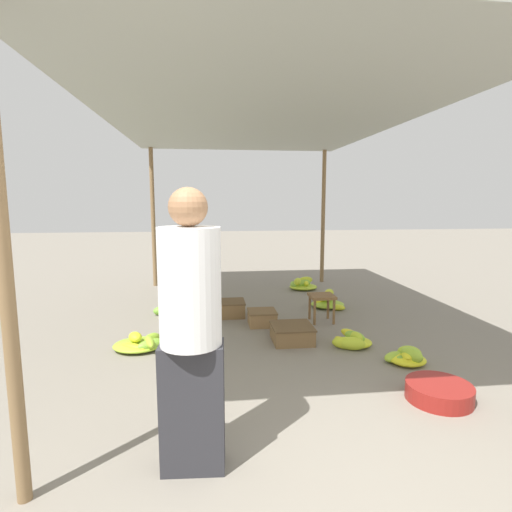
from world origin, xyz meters
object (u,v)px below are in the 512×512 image
banana_pile_right_0 (328,302)px  crate_mid (262,318)px  banana_pile_left_1 (190,293)px  banana_pile_left_2 (174,309)px  crate_near (292,333)px  vendor_foreground (191,329)px  banana_pile_left_0 (141,344)px  stool (322,300)px  banana_pile_right_3 (352,341)px  banana_pile_right_1 (302,285)px  basin_black (439,392)px  banana_pile_right_2 (407,357)px  crate_far (230,308)px

banana_pile_right_0 → crate_mid: banana_pile_right_0 is taller
banana_pile_left_1 → banana_pile_left_2: 0.91m
banana_pile_left_1 → banana_pile_right_0: banana_pile_right_0 is taller
crate_near → vendor_foreground: bearing=-116.8°
banana_pile_left_0 → stool: bearing=18.5°
banana_pile_left_0 → banana_pile_left_1: bearing=78.9°
banana_pile_right_3 → vendor_foreground: bearing=-132.5°
crate_near → banana_pile_left_2: bearing=138.1°
banana_pile_right_3 → stool: bearing=94.7°
banana_pile_left_2 → banana_pile_right_1: (2.30, 1.41, 0.01)m
banana_pile_right_0 → crate_near: (-0.89, -1.46, 0.01)m
stool → crate_mid: stool is taller
banana_pile_left_0 → crate_mid: 1.68m
basin_black → banana_pile_left_0: (-2.73, 1.50, -0.00)m
basin_black → banana_pile_left_2: banana_pile_left_2 is taller
banana_pile_right_3 → banana_pile_right_2: bearing=-52.9°
banana_pile_left_1 → banana_pile_right_2: bearing=-51.9°
banana_pile_left_2 → banana_pile_right_1: bearing=31.5°
banana_pile_left_1 → crate_far: banana_pile_left_1 is taller
banana_pile_right_1 → banana_pile_left_0: bearing=-132.1°
stool → banana_pile_left_1: size_ratio=0.70×
stool → banana_pile_right_0: size_ratio=0.70×
banana_pile_right_1 → crate_far: bearing=-132.4°
banana_pile_right_2 → banana_pile_right_3: bearing=127.1°
basin_black → banana_pile_right_1: 4.33m
basin_black → banana_pile_left_2: 3.82m
stool → banana_pile_left_2: (-2.09, 0.63, -0.23)m
banana_pile_left_1 → crate_near: (1.32, -2.25, -0.01)m
banana_pile_left_1 → crate_mid: banana_pile_left_1 is taller
vendor_foreground → banana_pile_left_0: (-0.67, 2.12, -0.86)m
crate_near → crate_far: crate_far is taller
crate_mid → crate_far: (-0.41, 0.48, 0.01)m
stool → crate_near: stool is taller
banana_pile_left_0 → banana_pile_right_2: size_ratio=1.26×
stool → banana_pile_right_3: bearing=-85.3°
banana_pile_right_0 → banana_pile_right_3: bearing=-97.8°
vendor_foreground → crate_mid: size_ratio=4.65×
vendor_foreground → banana_pile_right_3: size_ratio=3.29×
banana_pile_right_2 → crate_near: 1.32m
stool → banana_pile_left_2: size_ratio=0.64×
vendor_foreground → basin_black: (2.06, 0.63, -0.85)m
basin_black → banana_pile_right_0: banana_pile_right_0 is taller
basin_black → banana_pile_right_0: bearing=91.2°
banana_pile_right_2 → crate_far: crate_far is taller
vendor_foreground → banana_pile_left_1: (-0.22, 4.43, -0.81)m
banana_pile_left_1 → banana_pile_right_1: banana_pile_left_1 is taller
banana_pile_left_0 → banana_pile_right_3: size_ratio=1.15×
banana_pile_right_1 → banana_pile_left_2: bearing=-148.5°
stool → crate_near: 0.96m
banana_pile_left_0 → banana_pile_right_0: size_ratio=1.12×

